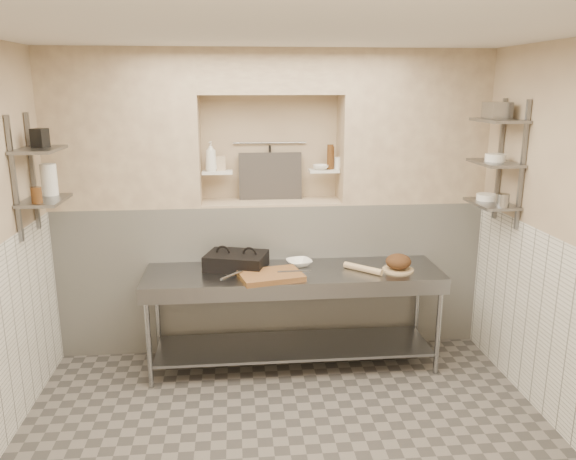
{
  "coord_description": "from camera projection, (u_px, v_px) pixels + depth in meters",
  "views": [
    {
      "loc": [
        -0.34,
        -3.46,
        2.48
      ],
      "look_at": [
        0.08,
        0.9,
        1.35
      ],
      "focal_mm": 35.0,
      "sensor_mm": 36.0,
      "label": 1
    }
  ],
  "objects": [
    {
      "name": "floor",
      "position": [
        289.0,
        452.0,
        3.99
      ],
      "size": [
        4.0,
        3.9,
        0.1
      ],
      "primitive_type": "cube",
      "color": "#655F59",
      "rests_on": "ground"
    },
    {
      "name": "ceiling",
      "position": [
        290.0,
        20.0,
        3.27
      ],
      "size": [
        4.0,
        3.9,
        0.1
      ],
      "primitive_type": "cube",
      "color": "silver",
      "rests_on": "ground"
    },
    {
      "name": "wall_back",
      "position": [
        270.0,
        198.0,
        5.56
      ],
      "size": [
        4.0,
        0.1,
        2.8
      ],
      "primitive_type": "cube",
      "color": "#CBB58F",
      "rests_on": "ground"
    },
    {
      "name": "wall_front",
      "position": [
        354.0,
        451.0,
        1.7
      ],
      "size": [
        4.0,
        0.1,
        2.8
      ],
      "primitive_type": "cube",
      "color": "#CBB58F",
      "rests_on": "ground"
    },
    {
      "name": "backwall_lower",
      "position": [
        272.0,
        273.0,
        5.49
      ],
      "size": [
        4.0,
        0.4,
        1.4
      ],
      "primitive_type": "cube",
      "color": "white",
      "rests_on": "floor"
    },
    {
      "name": "alcove_sill",
      "position": [
        271.0,
        202.0,
        5.32
      ],
      "size": [
        1.3,
        0.4,
        0.02
      ],
      "primitive_type": "cube",
      "color": "#CBB58F",
      "rests_on": "backwall_lower"
    },
    {
      "name": "backwall_pillar_left",
      "position": [
        123.0,
        129.0,
        5.02
      ],
      "size": [
        1.35,
        0.4,
        1.4
      ],
      "primitive_type": "cube",
      "color": "#CBB58F",
      "rests_on": "backwall_lower"
    },
    {
      "name": "backwall_pillar_right",
      "position": [
        411.0,
        127.0,
        5.27
      ],
      "size": [
        1.35,
        0.4,
        1.4
      ],
      "primitive_type": "cube",
      "color": "#CBB58F",
      "rests_on": "backwall_lower"
    },
    {
      "name": "backwall_header",
      "position": [
        270.0,
        72.0,
        5.02
      ],
      "size": [
        1.3,
        0.4,
        0.4
      ],
      "primitive_type": "cube",
      "color": "#CBB58F",
      "rests_on": "backwall_lower"
    },
    {
      "name": "wainscot_right",
      "position": [
        567.0,
        343.0,
        3.99
      ],
      "size": [
        0.02,
        3.9,
        1.4
      ],
      "primitive_type": "cube",
      "color": "white",
      "rests_on": "floor"
    },
    {
      "name": "alcove_shelf_left",
      "position": [
        217.0,
        172.0,
        5.2
      ],
      "size": [
        0.28,
        0.16,
        0.02
      ],
      "primitive_type": "cube",
      "color": "white",
      "rests_on": "backwall_lower"
    },
    {
      "name": "alcove_shelf_right",
      "position": [
        324.0,
        171.0,
        5.29
      ],
      "size": [
        0.28,
        0.16,
        0.02
      ],
      "primitive_type": "cube",
      "color": "white",
      "rests_on": "backwall_lower"
    },
    {
      "name": "utensil_rail",
      "position": [
        270.0,
        143.0,
        5.35
      ],
      "size": [
        0.7,
        0.02,
        0.02
      ],
      "primitive_type": "cylinder",
      "rotation": [
        0.0,
        1.57,
        0.0
      ],
      "color": "gray",
      "rests_on": "wall_back"
    },
    {
      "name": "hanging_steel",
      "position": [
        270.0,
        161.0,
        5.37
      ],
      "size": [
        0.02,
        0.02,
        0.3
      ],
      "primitive_type": "cylinder",
      "color": "black",
      "rests_on": "utensil_rail"
    },
    {
      "name": "splash_panel",
      "position": [
        270.0,
        176.0,
        5.36
      ],
      "size": [
        0.6,
        0.08,
        0.45
      ],
      "primitive_type": "cube",
      "rotation": [
        -0.14,
        0.0,
        0.0
      ],
      "color": "#383330",
      "rests_on": "alcove_sill"
    },
    {
      "name": "shelf_rail_left_a",
      "position": [
        33.0,
        172.0,
        4.55
      ],
      "size": [
        0.03,
        0.03,
        0.95
      ],
      "primitive_type": "cube",
      "color": "slate",
      "rests_on": "wall_left"
    },
    {
      "name": "shelf_rail_left_b",
      "position": [
        14.0,
        180.0,
        4.17
      ],
      "size": [
        0.03,
        0.03,
        0.95
      ],
      "primitive_type": "cube",
      "color": "slate",
      "rests_on": "wall_left"
    },
    {
      "name": "wall_shelf_left_lower",
      "position": [
        45.0,
        200.0,
        4.42
      ],
      "size": [
        0.3,
        0.5,
        0.02
      ],
      "primitive_type": "cube",
      "color": "slate",
      "rests_on": "wall_left"
    },
    {
      "name": "wall_shelf_left_upper",
      "position": [
        39.0,
        150.0,
        4.32
      ],
      "size": [
        0.3,
        0.5,
        0.03
      ],
      "primitive_type": "cube",
      "color": "slate",
      "rests_on": "wall_left"
    },
    {
      "name": "shelf_rail_right_a",
      "position": [
        500.0,
        160.0,
        4.91
      ],
      "size": [
        0.03,
        0.03,
        1.05
      ],
      "primitive_type": "cube",
      "color": "slate",
      "rests_on": "wall_right"
    },
    {
      "name": "shelf_rail_right_b",
      "position": [
        522.0,
        166.0,
        4.52
      ],
      "size": [
        0.03,
        0.03,
        1.05
      ],
      "primitive_type": "cube",
      "color": "slate",
      "rests_on": "wall_right"
    },
    {
      "name": "wall_shelf_right_lower",
      "position": [
        491.0,
        204.0,
        4.79
      ],
      "size": [
        0.3,
        0.5,
        0.02
      ],
      "primitive_type": "cube",
      "color": "slate",
      "rests_on": "wall_right"
    },
    {
      "name": "wall_shelf_right_mid",
      "position": [
        495.0,
        163.0,
        4.7
      ],
      "size": [
        0.3,
        0.5,
        0.02
      ],
      "primitive_type": "cube",
      "color": "slate",
      "rests_on": "wall_right"
    },
    {
      "name": "wall_shelf_right_upper",
      "position": [
        499.0,
        121.0,
        4.62
      ],
      "size": [
        0.3,
        0.5,
        0.03
      ],
      "primitive_type": "cube",
      "color": "slate",
      "rests_on": "wall_right"
    },
    {
      "name": "prep_table",
      "position": [
        294.0,
        299.0,
        4.98
      ],
      "size": [
        2.6,
        0.7,
        0.9
      ],
      "color": "gray",
      "rests_on": "floor"
    },
    {
      "name": "panini_press",
      "position": [
        236.0,
        261.0,
        4.98
      ],
      "size": [
        0.6,
        0.51,
        0.14
      ],
      "rotation": [
        0.0,
        0.0,
        -0.29
      ],
      "color": "black",
      "rests_on": "prep_table"
    },
    {
      "name": "cutting_board",
      "position": [
        271.0,
        276.0,
        4.73
      ],
      "size": [
        0.58,
        0.47,
        0.05
      ],
      "primitive_type": "cube",
      "rotation": [
        0.0,
        0.0,
        0.23
      ],
      "color": "brown",
      "rests_on": "prep_table"
    },
    {
      "name": "knife_blade",
      "position": [
        294.0,
        271.0,
        4.77
      ],
      "size": [
        0.29,
        0.04,
        0.01
      ],
      "primitive_type": "cube",
      "rotation": [
        0.0,
        0.0,
        0.04
      ],
      "color": "gray",
      "rests_on": "cutting_board"
    },
    {
      "name": "tongs",
      "position": [
        232.0,
        275.0,
        4.64
      ],
      "size": [
        0.19,
        0.22,
        0.02
      ],
      "primitive_type": "cylinder",
      "rotation": [
        1.57,
        0.0,
        -0.7
      ],
      "color": "gray",
      "rests_on": "cutting_board"
    },
    {
      "name": "mixing_bowl",
      "position": [
        299.0,
        263.0,
        5.07
      ],
      "size": [
        0.28,
        0.28,
        0.05
      ],
      "primitive_type": "imported",
      "rotation": [
        0.0,
        0.0,
        0.27
      ],
      "color": "white",
      "rests_on": "prep_table"
    },
    {
      "name": "rolling_pin",
      "position": [
        363.0,
        269.0,
        4.9
      ],
      "size": [
        0.31,
        0.3,
        0.06
      ],
      "primitive_type": "cylinder",
      "rotation": [
        1.57,
        0.0,
        0.81
      ],
      "color": "#D6BE83",
      "rests_on": "prep_table"
    },
    {
      "name": "bread_board",
      "position": [
        398.0,
        270.0,
        4.94
      ],
      "size": [
        0.27,
        0.27,
        0.02
      ],
      "primitive_type": "cylinder",
      "color": "#D6BE83",
      "rests_on": "prep_table"
    },
    {
      "name": "bread_loaf",
      "position": [
        398.0,
        262.0,
        4.92
      ],
      "size": [
        0.22,
        0.22,
        0.13
      ],
      "primitive_type": "ellipsoid",
      "color": "#4C2D19",
      "rests_on": "bread_board"
    },
    {
      "name": "bottle_soap",
      "position": [
        211.0,
        156.0,
        5.14
      ],
      "size": [
        0.12,
        0.12,
        0.27
      ],
      "primitive_type": "imported",
      "rotation": [
        0.0,
        0.0,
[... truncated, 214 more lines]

